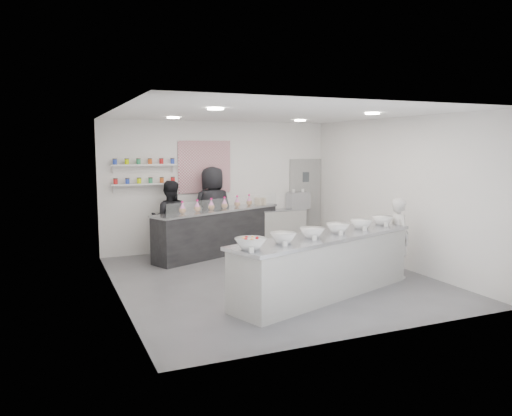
{
  "coord_description": "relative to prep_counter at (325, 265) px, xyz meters",
  "views": [
    {
      "loc": [
        -3.78,
        -8.13,
        2.45
      ],
      "look_at": [
        -0.15,
        0.4,
        1.28
      ],
      "focal_mm": 35.0,
      "sensor_mm": 36.0,
      "label": 1
    }
  ],
  "objects": [
    {
      "name": "floor",
      "position": [
        -0.37,
        1.25,
        -0.5
      ],
      "size": [
        6.0,
        6.0,
        0.0
      ],
      "primitive_type": "plane",
      "color": "#515156",
      "rests_on": "ground"
    },
    {
      "name": "ceiling",
      "position": [
        -0.37,
        1.25,
        2.5
      ],
      "size": [
        6.0,
        6.0,
        0.0
      ],
      "primitive_type": "plane",
      "rotation": [
        3.14,
        0.0,
        0.0
      ],
      "color": "white",
      "rests_on": "floor"
    },
    {
      "name": "back_wall",
      "position": [
        -0.37,
        4.25,
        1.0
      ],
      "size": [
        5.5,
        0.0,
        5.5
      ],
      "primitive_type": "plane",
      "rotation": [
        1.57,
        0.0,
        0.0
      ],
      "color": "white",
      "rests_on": "floor"
    },
    {
      "name": "left_wall",
      "position": [
        -3.12,
        1.25,
        1.0
      ],
      "size": [
        0.0,
        6.0,
        6.0
      ],
      "primitive_type": "plane",
      "rotation": [
        1.57,
        0.0,
        1.57
      ],
      "color": "white",
      "rests_on": "floor"
    },
    {
      "name": "right_wall",
      "position": [
        2.38,
        1.25,
        1.0
      ],
      "size": [
        0.0,
        6.0,
        6.0
      ],
      "primitive_type": "plane",
      "rotation": [
        1.57,
        0.0,
        -1.57
      ],
      "color": "white",
      "rests_on": "floor"
    },
    {
      "name": "back_door",
      "position": [
        1.93,
        4.22,
        0.55
      ],
      "size": [
        0.88,
        0.04,
        2.1
      ],
      "primitive_type": "cube",
      "color": "gray",
      "rests_on": "floor"
    },
    {
      "name": "pattern_panel",
      "position": [
        -0.72,
        4.22,
        1.45
      ],
      "size": [
        1.25,
        0.03,
        1.2
      ],
      "primitive_type": "cube",
      "color": "#A3344A",
      "rests_on": "back_wall"
    },
    {
      "name": "jar_shelf_lower",
      "position": [
        -2.12,
        4.15,
        1.1
      ],
      "size": [
        1.45,
        0.22,
        0.04
      ],
      "primitive_type": "cube",
      "color": "silver",
      "rests_on": "back_wall"
    },
    {
      "name": "jar_shelf_upper",
      "position": [
        -2.12,
        4.15,
        1.52
      ],
      "size": [
        1.45,
        0.22,
        0.04
      ],
      "primitive_type": "cube",
      "color": "silver",
      "rests_on": "back_wall"
    },
    {
      "name": "preserve_jars",
      "position": [
        -2.12,
        4.13,
        1.38
      ],
      "size": [
        1.45,
        0.1,
        0.56
      ],
      "primitive_type": null,
      "color": "red",
      "rests_on": "jar_shelf_lower"
    },
    {
      "name": "downlight_0",
      "position": [
        -1.77,
        0.25,
        2.48
      ],
      "size": [
        0.24,
        0.24,
        0.02
      ],
      "primitive_type": "cylinder",
      "color": "white",
      "rests_on": "ceiling"
    },
    {
      "name": "downlight_1",
      "position": [
        1.03,
        0.25,
        2.48
      ],
      "size": [
        0.24,
        0.24,
        0.02
      ],
      "primitive_type": "cylinder",
      "color": "white",
      "rests_on": "ceiling"
    },
    {
      "name": "downlight_2",
      "position": [
        -1.77,
        2.85,
        2.48
      ],
      "size": [
        0.24,
        0.24,
        0.02
      ],
      "primitive_type": "cylinder",
      "color": "white",
      "rests_on": "ceiling"
    },
    {
      "name": "downlight_3",
      "position": [
        1.03,
        2.85,
        2.48
      ],
      "size": [
        0.24,
        0.24,
        0.02
      ],
      "primitive_type": "cylinder",
      "color": "white",
      "rests_on": "ceiling"
    },
    {
      "name": "prep_counter",
      "position": [
        0.0,
        0.0,
        0.0
      ],
      "size": [
        3.73,
        2.0,
        1.0
      ],
      "primitive_type": "cube",
      "rotation": [
        0.0,
        0.0,
        0.34
      ],
      "color": "#A9A9A4",
      "rests_on": "floor"
    },
    {
      "name": "back_bar",
      "position": [
        -0.61,
        3.6,
        0.01
      ],
      "size": [
        3.28,
        1.89,
        1.03
      ],
      "primitive_type": "cube",
      "rotation": [
        0.0,
        0.0,
        0.41
      ],
      "color": "black",
      "rests_on": "floor"
    },
    {
      "name": "sneeze_guard",
      "position": [
        -0.49,
        3.34,
        0.67
      ],
      "size": [
        3.0,
        1.32,
        0.28
      ],
      "primitive_type": "cube",
      "rotation": [
        0.0,
        0.0,
        0.41
      ],
      "color": "white",
      "rests_on": "back_bar"
    },
    {
      "name": "espresso_ledge",
      "position": [
        1.18,
        4.03,
        -0.06
      ],
      "size": [
        1.19,
        0.38,
        0.88
      ],
      "primitive_type": "cube",
      "color": "#A9A9A4",
      "rests_on": "floor"
    },
    {
      "name": "espresso_machine",
      "position": [
        1.63,
        4.03,
        0.58
      ],
      "size": [
        0.51,
        0.36,
        0.39
      ],
      "primitive_type": "cube",
      "color": "#93969E",
      "rests_on": "espresso_ledge"
    },
    {
      "name": "cup_stacks",
      "position": [
        0.63,
        4.03,
        0.54
      ],
      "size": [
        0.24,
        0.24,
        0.3
      ],
      "primitive_type": null,
      "color": "beige",
      "rests_on": "espresso_ledge"
    },
    {
      "name": "prep_bowls",
      "position": [
        0.0,
        0.0,
        0.58
      ],
      "size": [
        3.6,
        1.68,
        0.16
      ],
      "primitive_type": null,
      "rotation": [
        0.0,
        0.0,
        0.34
      ],
      "color": "white",
      "rests_on": "prep_counter"
    },
    {
      "name": "label_cards",
      "position": [
        -0.17,
        -0.49,
        0.53
      ],
      "size": [
        3.31,
        0.04,
        0.07
      ],
      "primitive_type": null,
      "color": "white",
      "rests_on": "prep_counter"
    },
    {
      "name": "cookie_bags",
      "position": [
        -0.61,
        3.6,
        0.66
      ],
      "size": [
        2.02,
        0.99,
        0.26
      ],
      "primitive_type": null,
      "rotation": [
        0.0,
        0.0,
        0.41
      ],
      "color": "#FF79D6",
      "rests_on": "back_bar"
    },
    {
      "name": "woman_prep",
      "position": [
        1.88,
        0.48,
        0.24
      ],
      "size": [
        0.47,
        0.61,
        1.49
      ],
      "primitive_type": "imported",
      "rotation": [
        0.0,
        0.0,
        1.34
      ],
      "color": "silver",
      "rests_on": "floor"
    },
    {
      "name": "staff_left",
      "position": [
        -1.65,
        3.85,
        0.34
      ],
      "size": [
        0.98,
        0.87,
        1.68
      ],
      "primitive_type": "imported",
      "rotation": [
        0.0,
        0.0,
        2.81
      ],
      "color": "black",
      "rests_on": "floor"
    },
    {
      "name": "staff_right",
      "position": [
        -0.65,
        3.85,
        0.49
      ],
      "size": [
        1.02,
        0.71,
        1.98
      ],
      "primitive_type": "imported",
      "rotation": [
        0.0,
        0.0,
        3.23
      ],
      "color": "black",
      "rests_on": "floor"
    }
  ]
}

